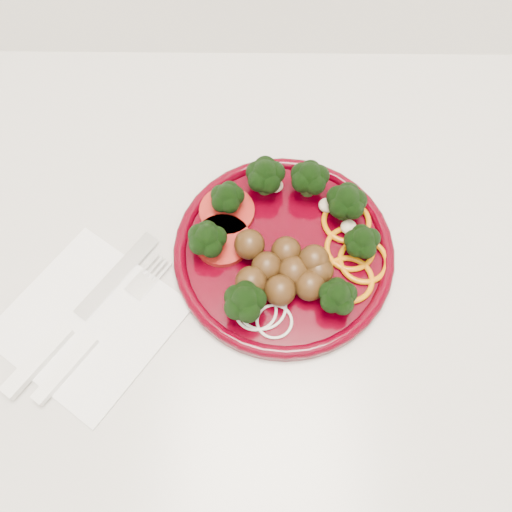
{
  "coord_description": "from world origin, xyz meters",
  "views": [
    {
      "loc": [
        -0.04,
        1.43,
        1.47
      ],
      "look_at": [
        -0.04,
        1.69,
        0.92
      ],
      "focal_mm": 40.0,
      "sensor_mm": 36.0,
      "label": 1
    }
  ],
  "objects_px": {
    "napkin": "(89,321)",
    "knife": "(64,332)",
    "fork": "(82,351)",
    "plate": "(285,247)"
  },
  "relations": [
    {
      "from": "napkin",
      "to": "fork",
      "type": "xyz_separation_m",
      "value": [
        -0.0,
        -0.03,
        0.01
      ]
    },
    {
      "from": "knife",
      "to": "fork",
      "type": "distance_m",
      "value": 0.03
    },
    {
      "from": "plate",
      "to": "fork",
      "type": "relative_size",
      "value": 1.45
    },
    {
      "from": "napkin",
      "to": "knife",
      "type": "relative_size",
      "value": 0.85
    },
    {
      "from": "knife",
      "to": "fork",
      "type": "height_order",
      "value": "knife"
    },
    {
      "from": "napkin",
      "to": "knife",
      "type": "xyz_separation_m",
      "value": [
        -0.02,
        -0.01,
        0.01
      ]
    },
    {
      "from": "fork",
      "to": "napkin",
      "type": "bearing_deg",
      "value": 33.31
    },
    {
      "from": "plate",
      "to": "fork",
      "type": "distance_m",
      "value": 0.23
    },
    {
      "from": "knife",
      "to": "fork",
      "type": "bearing_deg",
      "value": -97.0
    },
    {
      "from": "napkin",
      "to": "knife",
      "type": "bearing_deg",
      "value": -148.48
    }
  ]
}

